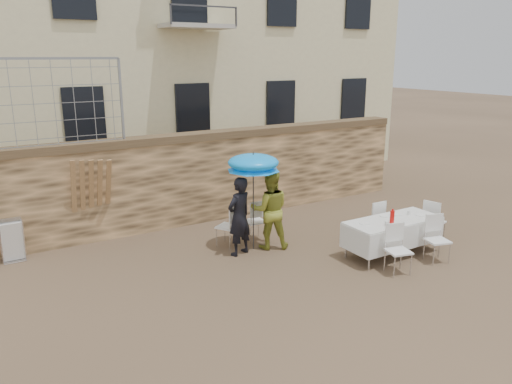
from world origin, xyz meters
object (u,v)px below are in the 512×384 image
chair_stack_right (11,238)px  table_chair_front_left (399,250)px  table_chair_front_right (438,239)px  umbrella (253,165)px  woman_dress (270,210)px  couple_chair_left (227,225)px  table_chair_side (434,220)px  couple_chair_right (255,220)px  soda_bottle (392,217)px  banquet_table (393,221)px  table_chair_back (372,221)px  man_suit (239,216)px

chair_stack_right → table_chair_front_left: bearing=-35.9°
table_chair_front_left → table_chair_front_right: size_ratio=1.00×
umbrella → chair_stack_right: size_ratio=2.14×
woman_dress → chair_stack_right: bearing=1.7°
couple_chair_left → chair_stack_right: 4.42m
woman_dress → table_chair_side: bearing=-179.1°
couple_chair_right → chair_stack_right: (-4.83, 1.59, -0.02)m
umbrella → chair_stack_right: (-4.53, 2.04, -1.39)m
couple_chair_left → soda_bottle: bearing=105.2°
banquet_table → chair_stack_right: bearing=151.1°
table_chair_front_left → table_chair_front_right: (1.10, 0.00, 0.00)m
table_chair_front_left → banquet_table: bearing=64.9°
couple_chair_left → soda_bottle: 3.49m
soda_bottle → chair_stack_right: 7.76m
woman_dress → table_chair_side: 3.75m
umbrella → chair_stack_right: bearing=155.8°
woman_dress → table_chair_front_left: bearing=145.5°
table_chair_front_left → couple_chair_left: bearing=139.5°
woman_dress → table_chair_back: 2.38m
couple_chair_left → couple_chair_right: (0.70, 0.00, 0.00)m
table_chair_side → woman_dress: bearing=50.8°
table_chair_front_right → table_chair_back: 1.58m
man_suit → banquet_table: (2.74, -1.65, -0.11)m
couple_chair_right → banquet_table: couple_chair_right is taller
woman_dress → banquet_table: woman_dress is taller
umbrella → soda_bottle: bearing=-41.6°
banquet_table → table_chair_front_left: table_chair_front_left is taller
soda_bottle → table_chair_side: bearing=8.9°
banquet_table → woman_dress: bearing=140.4°
couple_chair_left → table_chair_front_right: (3.24, -2.95, 0.00)m
couple_chair_right → soda_bottle: size_ratio=3.69×
banquet_table → soda_bottle: bearing=-143.1°
table_chair_back → woman_dress: bearing=-21.4°
table_chair_front_left → chair_stack_right: (-6.27, 4.54, -0.02)m
couple_chair_left → chair_stack_right: (-4.13, 1.59, -0.02)m
table_chair_front_right → man_suit: bearing=159.3°
man_suit → couple_chair_left: 0.66m
table_chair_front_left → table_chair_back: (0.80, 1.55, 0.00)m
woman_dress → soda_bottle: bearing=160.3°
banquet_table → table_chair_back: table_chair_back is taller
woman_dress → couple_chair_right: (-0.05, 0.55, -0.38)m
man_suit → woman_dress: bearing=162.0°
soda_bottle → table_chair_back: soda_bottle is taller
man_suit → couple_chair_left: (0.00, 0.55, -0.36)m
woman_dress → soda_bottle: woman_dress is taller
woman_dress → couple_chair_right: size_ratio=1.79×
woman_dress → table_chair_front_right: 3.48m
couple_chair_right → woman_dress: bearing=99.2°
umbrella → couple_chair_left: (-0.40, 0.45, -1.37)m
man_suit → table_chair_front_right: 4.05m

